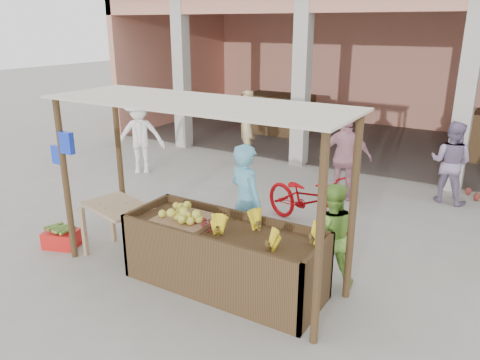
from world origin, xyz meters
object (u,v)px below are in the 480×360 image
Objects in this scene: red_crate at (62,239)px; vendor_blue at (246,199)px; side_table at (119,214)px; vendor_green at (331,232)px; motorcycle at (307,199)px; fruit_stall at (224,259)px.

vendor_blue reaches higher than red_crate.
side_table is 2.25× the size of red_crate.
side_table is at bearing 53.36° from vendor_blue.
red_crate is (-0.99, -0.27, -0.53)m from side_table.
vendor_green is (1.31, -0.07, -0.18)m from vendor_blue.
motorcycle reaches higher than side_table.
fruit_stall is 1.76× the size of vendor_green.
vendor_green is at bearing -158.86° from vendor_blue.
motorcycle reaches higher than fruit_stall.
fruit_stall reaches higher than red_crate.
vendor_blue is (2.60, 1.18, 0.79)m from red_crate.
side_table is 0.58× the size of motorcycle.
fruit_stall is at bearing 125.61° from vendor_blue.
vendor_blue reaches higher than fruit_stall.
motorcycle is at bearing -79.07° from vendor_blue.
vendor_green reaches higher than side_table.
motorcycle reaches higher than red_crate.
red_crate is at bearing -10.97° from vendor_green.
vendor_green is at bearing 30.41° from side_table.
side_table is at bearing -4.40° from red_crate.
fruit_stall is 2.29m from motorcycle.
vendor_blue is at bearing 43.70° from side_table.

